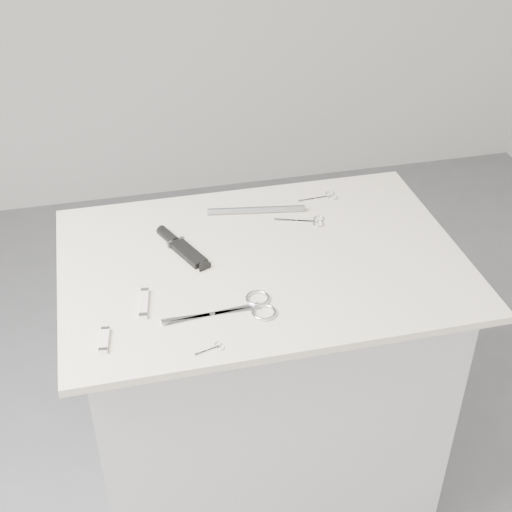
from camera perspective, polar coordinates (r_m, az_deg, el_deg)
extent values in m
cube|color=slate|center=(2.43, 0.38, -18.29)|extent=(4.00, 4.00, 0.01)
cube|color=silver|center=(2.08, 0.43, -10.80)|extent=(0.90, 0.60, 0.90)
cube|color=beige|center=(1.78, 0.50, -0.45)|extent=(1.00, 0.70, 0.02)
cube|color=silver|center=(1.60, -3.51, -4.69)|extent=(0.22, 0.04, 0.00)
cylinder|color=silver|center=(1.60, -3.51, -4.66)|extent=(0.01, 0.01, 0.01)
torus|color=silver|center=(1.64, 0.13, -3.40)|extent=(0.06, 0.06, 0.01)
torus|color=silver|center=(1.60, 0.64, -4.52)|extent=(0.06, 0.06, 0.01)
cube|color=silver|center=(1.92, 3.27, 2.84)|extent=(0.12, 0.05, 0.00)
cylinder|color=silver|center=(1.92, 3.27, 2.86)|extent=(0.01, 0.01, 0.00)
torus|color=silver|center=(1.94, 5.04, 2.98)|extent=(0.03, 0.03, 0.00)
torus|color=silver|center=(1.91, 5.02, 2.55)|extent=(0.03, 0.03, 0.00)
cube|color=silver|center=(2.03, 4.74, 4.61)|extent=(0.10, 0.02, 0.00)
cylinder|color=silver|center=(2.03, 4.74, 4.63)|extent=(0.01, 0.01, 0.00)
torus|color=silver|center=(2.06, 5.94, 4.99)|extent=(0.03, 0.03, 0.00)
torus|color=silver|center=(2.04, 6.19, 4.67)|extent=(0.03, 0.03, 0.00)
cube|color=silver|center=(1.52, -3.92, -7.56)|extent=(0.06, 0.02, 0.00)
cylinder|color=silver|center=(1.52, -3.92, -7.53)|extent=(0.00, 0.00, 0.00)
torus|color=silver|center=(1.53, -3.03, -7.05)|extent=(0.02, 0.02, 0.00)
torus|color=silver|center=(1.52, -2.80, -7.36)|extent=(0.02, 0.02, 0.00)
cube|color=black|center=(1.79, -5.42, 0.19)|extent=(0.08, 0.12, 0.01)
cube|color=gray|center=(1.83, -6.44, 1.08)|extent=(0.04, 0.02, 0.02)
cylinder|color=black|center=(1.86, -7.04, 1.57)|extent=(0.05, 0.08, 0.02)
cube|color=white|center=(1.65, -8.95, -3.75)|extent=(0.03, 0.10, 0.01)
cube|color=silver|center=(1.68, -8.88, -2.77)|extent=(0.02, 0.02, 0.01)
cube|color=silver|center=(1.61, -9.02, -4.75)|extent=(0.02, 0.02, 0.01)
cube|color=white|center=(1.56, -12.03, -6.62)|extent=(0.03, 0.08, 0.01)
cube|color=silver|center=(1.59, -11.93, -5.81)|extent=(0.02, 0.01, 0.01)
cube|color=silver|center=(1.54, -12.13, -7.44)|extent=(0.02, 0.01, 0.01)
cylinder|color=gray|center=(1.95, 0.00, 3.71)|extent=(0.27, 0.06, 0.02)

